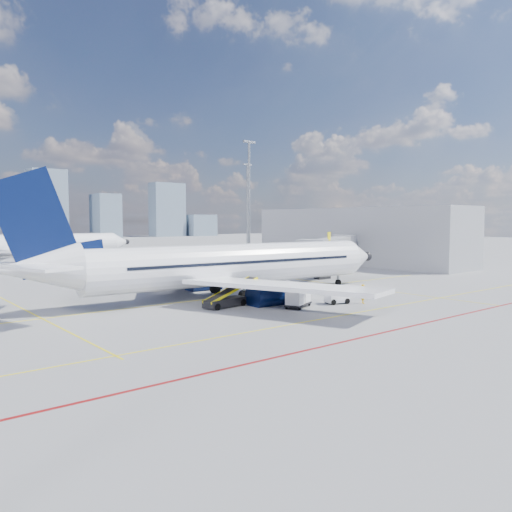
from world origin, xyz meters
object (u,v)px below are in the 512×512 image
at_px(second_aircraft, 28,245).
at_px(belt_loader, 226,300).
at_px(cargo_dolly, 298,297).
at_px(baggage_tug, 336,296).
at_px(main_aircraft, 222,266).
at_px(ramp_worker, 363,294).

distance_m(second_aircraft, belt_loader, 61.49).
bearing_deg(cargo_dolly, baggage_tug, -36.22).
xyz_separation_m(main_aircraft, cargo_dolly, (1.97, -8.86, -2.26)).
xyz_separation_m(second_aircraft, belt_loader, (0.55, -61.44, -2.59)).
bearing_deg(main_aircraft, belt_loader, -117.98).
distance_m(baggage_tug, belt_loader, 10.24).
relative_size(cargo_dolly, belt_loader, 0.57).
height_order(main_aircraft, baggage_tug, main_aircraft).
bearing_deg(belt_loader, baggage_tug, -37.89).
distance_m(cargo_dolly, belt_loader, 6.44).
bearing_deg(belt_loader, second_aircraft, 82.27).
bearing_deg(cargo_dolly, ramp_worker, -45.04).
relative_size(baggage_tug, cargo_dolly, 0.66).
bearing_deg(ramp_worker, second_aircraft, 40.56).
height_order(main_aircraft, second_aircraft, main_aircraft).
height_order(main_aircraft, cargo_dolly, main_aircraft).
xyz_separation_m(second_aircraft, ramp_worker, (11.58, -67.96, -2.32)).
distance_m(baggage_tug, cargo_dolly, 4.16).
bearing_deg(baggage_tug, second_aircraft, 111.92).
distance_m(main_aircraft, baggage_tug, 11.68).
bearing_deg(second_aircraft, baggage_tug, -86.26).
xyz_separation_m(second_aircraft, baggage_tug, (9.45, -66.50, -2.53)).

